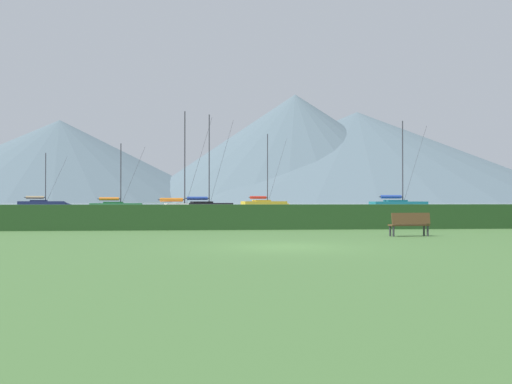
# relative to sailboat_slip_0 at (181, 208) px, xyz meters

# --- Properties ---
(ground_plane) EXTENTS (1000.00, 1000.00, 0.00)m
(ground_plane) POSITION_rel_sailboat_slip_0_xyz_m (4.59, -41.62, -0.59)
(ground_plane) COLOR #477038
(harbor_water) EXTENTS (320.00, 246.00, 0.00)m
(harbor_water) POSITION_rel_sailboat_slip_0_xyz_m (4.59, 95.38, -0.59)
(harbor_water) COLOR #8C9EA3
(harbor_water) RESTS_ON ground_plane
(hedge_line) EXTENTS (80.00, 1.20, 1.24)m
(hedge_line) POSITION_rel_sailboat_slip_0_xyz_m (4.59, -30.62, 0.02)
(hedge_line) COLOR #284C23
(hedge_line) RESTS_ON ground_plane
(sailboat_slip_0) EXTENTS (7.08, 3.40, 10.39)m
(sailboat_slip_0) POSITION_rel_sailboat_slip_0_xyz_m (0.00, 0.00, 0.00)
(sailboat_slip_0) COLOR white
(sailboat_slip_0) RESTS_ON harbor_water
(sailboat_slip_1) EXTENTS (7.94, 4.04, 12.07)m
(sailboat_slip_1) POSITION_rel_sailboat_slip_0_xyz_m (2.61, 13.73, 0.08)
(sailboat_slip_1) COLOR black
(sailboat_slip_1) RESTS_ON harbor_water
(sailboat_slip_3) EXTENTS (8.98, 4.33, 12.81)m
(sailboat_slip_3) POSITION_rel_sailboat_slip_0_xyz_m (12.99, 41.38, 0.15)
(sailboat_slip_3) COLOR gold
(sailboat_slip_3) RESTS_ON harbor_water
(sailboat_slip_5) EXTENTS (9.01, 4.26, 9.56)m
(sailboat_slip_5) POSITION_rel_sailboat_slip_0_xyz_m (-25.18, 45.12, 0.13)
(sailboat_slip_5) COLOR navy
(sailboat_slip_5) RESTS_ON harbor_water
(sailboat_slip_6) EXTENTS (7.56, 2.54, 8.71)m
(sailboat_slip_6) POSITION_rel_sailboat_slip_0_xyz_m (-8.67, 17.43, 0.02)
(sailboat_slip_6) COLOR #236B38
(sailboat_slip_6) RESTS_ON harbor_water
(sailboat_slip_7) EXTENTS (9.04, 3.30, 12.52)m
(sailboat_slip_7) POSITION_rel_sailboat_slip_0_xyz_m (29.63, 20.56, 0.16)
(sailboat_slip_7) COLOR #19707A
(sailboat_slip_7) RESTS_ON harbor_water
(park_bench_under_tree) EXTENTS (1.66, 0.62, 0.95)m
(park_bench_under_tree) POSITION_rel_sailboat_slip_0_xyz_m (10.39, -36.78, -0.06)
(park_bench_under_tree) COLOR brown
(park_bench_under_tree) RESTS_ON ground_plane
(distant_hill_west_ridge) EXTENTS (198.85, 198.85, 67.21)m
(distant_hill_west_ridge) POSITION_rel_sailboat_slip_0_xyz_m (60.80, 305.45, 33.01)
(distant_hill_west_ridge) COLOR slate
(distant_hill_west_ridge) RESTS_ON ground_plane
(distant_hill_central_peak) EXTENTS (269.84, 269.84, 57.71)m
(distant_hill_central_peak) POSITION_rel_sailboat_slip_0_xyz_m (101.98, 312.00, 28.26)
(distant_hill_central_peak) COLOR slate
(distant_hill_central_peak) RESTS_ON ground_plane
(distant_hill_east_ridge) EXTENTS (200.87, 200.87, 49.81)m
(distant_hill_east_ridge) POSITION_rel_sailboat_slip_0_xyz_m (-83.26, 308.78, 24.31)
(distant_hill_east_ridge) COLOR slate
(distant_hill_east_ridge) RESTS_ON ground_plane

